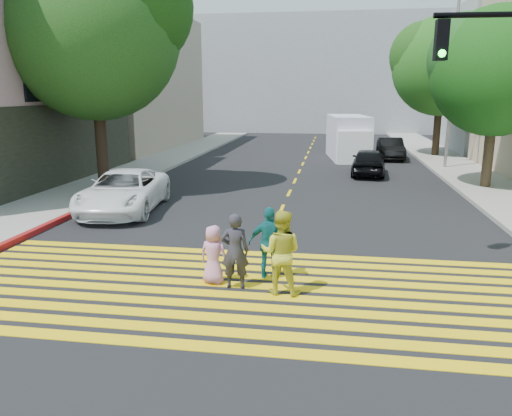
% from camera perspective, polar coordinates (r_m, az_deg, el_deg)
% --- Properties ---
extents(ground, '(120.00, 120.00, 0.00)m').
position_cam_1_polar(ground, '(9.57, -2.85, -12.25)').
color(ground, black).
extents(sidewalk_left, '(3.00, 40.00, 0.15)m').
position_cam_1_polar(sidewalk_left, '(32.41, -9.75, 5.69)').
color(sidewalk_left, gray).
rests_on(sidewalk_left, ground).
extents(sidewalk_right, '(3.00, 60.00, 0.15)m').
position_cam_1_polar(sidewalk_right, '(24.73, 24.52, 2.49)').
color(sidewalk_right, gray).
rests_on(sidewalk_right, ground).
extents(curb_red, '(0.20, 8.00, 0.16)m').
position_cam_1_polar(curb_red, '(17.34, -21.49, -1.26)').
color(curb_red, maroon).
rests_on(curb_red, ground).
extents(crosswalk, '(13.40, 5.30, 0.01)m').
position_cam_1_polar(crosswalk, '(10.71, -1.45, -9.36)').
color(crosswalk, yellow).
rests_on(crosswalk, ground).
extents(lane_line, '(0.12, 34.40, 0.01)m').
position_cam_1_polar(lane_line, '(31.28, 5.56, 5.43)').
color(lane_line, yellow).
rests_on(lane_line, ground).
extents(building_left_tan, '(12.00, 16.00, 10.00)m').
position_cam_1_polar(building_left_tan, '(40.59, -17.63, 13.69)').
color(building_left_tan, tan).
rests_on(building_left_tan, ground).
extents(backdrop_block, '(30.00, 8.00, 12.00)m').
position_cam_1_polar(backdrop_block, '(56.53, 7.32, 14.82)').
color(backdrop_block, gray).
rests_on(backdrop_block, ground).
extents(tree_left, '(7.72, 7.02, 10.13)m').
position_cam_1_polar(tree_left, '(22.48, -17.84, 19.42)').
color(tree_left, black).
rests_on(tree_left, ground).
extents(tree_right_near, '(7.20, 6.98, 7.74)m').
position_cam_1_polar(tree_right_near, '(23.51, 26.09, 14.54)').
color(tree_right_near, black).
rests_on(tree_right_near, ground).
extents(tree_right_far, '(7.75, 7.39, 9.00)m').
position_cam_1_polar(tree_right_far, '(34.74, 20.68, 15.48)').
color(tree_right_far, black).
rests_on(tree_right_far, ground).
extents(pedestrian_man, '(0.64, 0.46, 1.64)m').
position_cam_1_polar(pedestrian_man, '(10.59, -2.42, -4.93)').
color(pedestrian_man, '#2B2A33').
rests_on(pedestrian_man, ground).
extents(pedestrian_woman, '(0.92, 0.75, 1.78)m').
position_cam_1_polar(pedestrian_woman, '(10.28, 2.86, -5.09)').
color(pedestrian_woman, gold).
rests_on(pedestrian_woman, ground).
extents(pedestrian_child, '(0.71, 0.54, 1.30)m').
position_cam_1_polar(pedestrian_child, '(10.92, -4.88, -5.33)').
color(pedestrian_child, pink).
rests_on(pedestrian_child, ground).
extents(pedestrian_extra, '(0.98, 0.46, 1.64)m').
position_cam_1_polar(pedestrian_extra, '(11.14, 1.59, -4.02)').
color(pedestrian_extra, '#156B70').
rests_on(pedestrian_extra, ground).
extents(white_sedan, '(2.95, 5.39, 1.43)m').
position_cam_1_polar(white_sedan, '(18.14, -14.88, 1.86)').
color(white_sedan, white).
rests_on(white_sedan, ground).
extents(dark_car_near, '(1.94, 4.19, 1.39)m').
position_cam_1_polar(dark_car_near, '(26.07, 12.73, 5.20)').
color(dark_car_near, black).
rests_on(dark_car_near, ground).
extents(silver_car, '(1.98, 4.83, 1.40)m').
position_cam_1_polar(silver_car, '(38.28, 11.30, 7.66)').
color(silver_car, gray).
rests_on(silver_car, ground).
extents(dark_car_parked, '(1.49, 4.07, 1.33)m').
position_cam_1_polar(dark_car_parked, '(32.89, 15.13, 6.58)').
color(dark_car_parked, black).
rests_on(dark_car_parked, ground).
extents(white_van, '(2.83, 5.95, 2.70)m').
position_cam_1_polar(white_van, '(32.35, 10.54, 7.80)').
color(white_van, silver).
rests_on(white_van, ground).
extents(street_lamp, '(2.06, 0.28, 9.10)m').
position_cam_1_polar(street_lamp, '(28.99, 21.21, 14.39)').
color(street_lamp, gray).
rests_on(street_lamp, ground).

